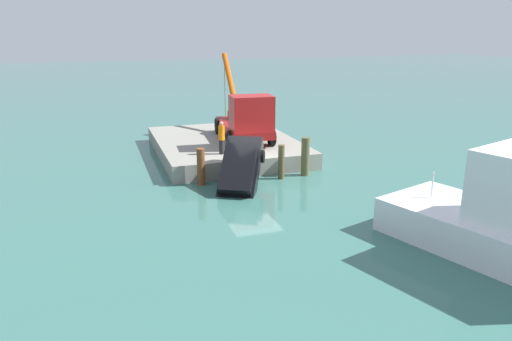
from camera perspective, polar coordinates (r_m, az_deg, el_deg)
ground at (r=24.50m, az=-0.32°, el=-1.03°), size 200.00×200.00×0.00m
dock at (r=29.50m, az=-3.68°, el=2.88°), size 10.35×8.08×0.92m
crane_truck at (r=28.34m, az=-1.20°, el=6.15°), size 9.25×3.04×4.85m
dock_worker at (r=25.65m, az=-4.11°, el=3.92°), size 0.34×0.34×1.76m
salvaged_car at (r=22.68m, az=-2.05°, el=-0.81°), size 4.49×3.53×3.50m
piling_near at (r=23.54m, az=-6.55°, el=0.44°), size 0.39×0.39×1.82m
piling_mid at (r=23.76m, az=-1.88°, el=0.80°), size 0.29×0.29×1.91m
piling_far at (r=24.39m, az=3.01°, el=1.03°), size 0.32×0.32×1.78m
piling_end at (r=25.04m, az=5.86°, el=1.66°), size 0.43×0.43×2.01m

